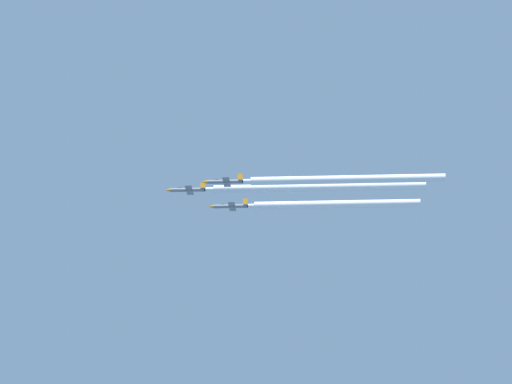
# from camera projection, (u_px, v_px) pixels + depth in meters

# --- Properties ---
(jet_lead) EXTENTS (7.70, 11.22, 2.70)m
(jet_lead) POSITION_uv_depth(u_px,v_px,m) (187.00, 190.00, 469.82)
(jet_lead) COLOR slate
(jet_left_wingman) EXTENTS (7.70, 11.22, 2.70)m
(jet_left_wingman) POSITION_uv_depth(u_px,v_px,m) (224.00, 182.00, 458.78)
(jet_left_wingman) COLOR slate
(jet_right_wingman) EXTENTS (7.70, 11.22, 2.70)m
(jet_right_wingman) POSITION_uv_depth(u_px,v_px,m) (229.00, 206.00, 477.91)
(jet_right_wingman) COLOR slate
(smoke_trail_lead) EXTENTS (2.17, 59.32, 2.17)m
(smoke_trail_lead) POSITION_uv_depth(u_px,v_px,m) (315.00, 188.00, 468.00)
(smoke_trail_lead) COLOR white
(smoke_trail_left_wingman) EXTENTS (2.17, 53.09, 2.17)m
(smoke_trail_left_wingman) POSITION_uv_depth(u_px,v_px,m) (344.00, 180.00, 457.12)
(smoke_trail_left_wingman) COLOR white
(smoke_trail_right_wingman) EXTENTS (2.17, 47.15, 2.17)m
(smoke_trail_right_wingman) POSITION_uv_depth(u_px,v_px,m) (334.00, 204.00, 476.40)
(smoke_trail_right_wingman) COLOR white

